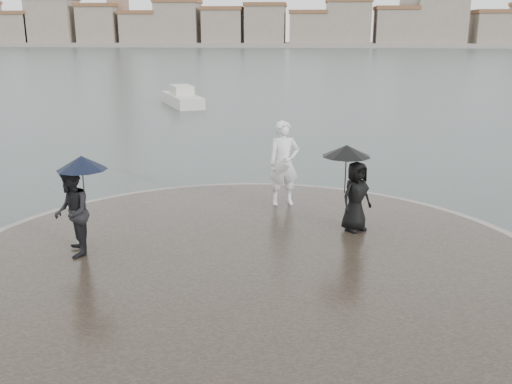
# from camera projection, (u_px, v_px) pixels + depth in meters

# --- Properties ---
(kerb_ring) EXTENTS (12.50, 12.50, 0.32)m
(kerb_ring) POSITION_uv_depth(u_px,v_px,m) (250.00, 273.00, 11.20)
(kerb_ring) COLOR gray
(kerb_ring) RESTS_ON ground
(quay_tip) EXTENTS (11.90, 11.90, 0.36)m
(quay_tip) POSITION_uv_depth(u_px,v_px,m) (250.00, 272.00, 11.19)
(quay_tip) COLOR #2D261E
(quay_tip) RESTS_ON ground
(statue) EXTENTS (0.92, 0.73, 2.19)m
(statue) POSITION_uv_depth(u_px,v_px,m) (284.00, 163.00, 14.67)
(statue) COLOR white
(statue) RESTS_ON quay_tip
(visitor_left) EXTENTS (1.23, 1.13, 2.04)m
(visitor_left) POSITION_uv_depth(u_px,v_px,m) (74.00, 202.00, 11.30)
(visitor_left) COLOR black
(visitor_left) RESTS_ON quay_tip
(visitor_right) EXTENTS (1.26, 1.10, 1.95)m
(visitor_right) POSITION_uv_depth(u_px,v_px,m) (353.00, 181.00, 12.75)
(visitor_right) COLOR black
(visitor_right) RESTS_ON quay_tip
(far_skyline) EXTENTS (260.00, 20.00, 37.00)m
(far_skyline) POSITION_uv_depth(u_px,v_px,m) (286.00, 27.00, 160.78)
(far_skyline) COLOR gray
(far_skyline) RESTS_ON ground
(boats) EXTENTS (36.40, 19.73, 1.50)m
(boats) POSITION_uv_depth(u_px,v_px,m) (422.00, 91.00, 42.40)
(boats) COLOR beige
(boats) RESTS_ON ground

